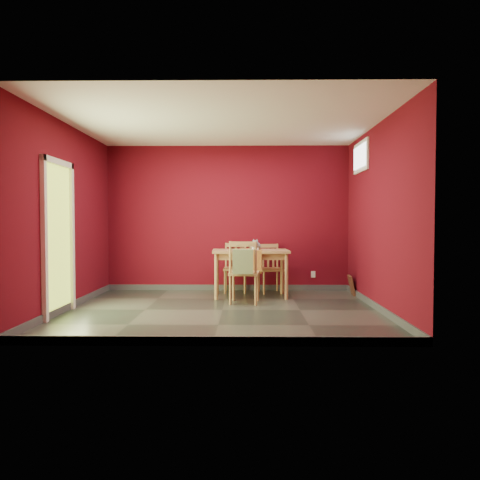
{
  "coord_description": "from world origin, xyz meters",
  "views": [
    {
      "loc": [
        0.35,
        -6.75,
        1.27
      ],
      "look_at": [
        0.25,
        0.45,
        1.0
      ],
      "focal_mm": 35.0,
      "sensor_mm": 36.0,
      "label": 1
    }
  ],
  "objects_px": {
    "dining_table": "(250,256)",
    "chair_far_right": "(270,268)",
    "tote_bag": "(243,261)",
    "cat": "(255,244)",
    "chair_near": "(244,271)",
    "picture_frame": "(351,285)",
    "chair_far_left": "(235,267)"
  },
  "relations": [
    {
      "from": "chair_far_left",
      "to": "picture_frame",
      "type": "distance_m",
      "value": 2.09
    },
    {
      "from": "chair_far_right",
      "to": "chair_near",
      "type": "height_order",
      "value": "chair_near"
    },
    {
      "from": "chair_far_right",
      "to": "chair_near",
      "type": "xyz_separation_m",
      "value": [
        -0.47,
        -1.18,
        0.05
      ]
    },
    {
      "from": "chair_far_left",
      "to": "picture_frame",
      "type": "xyz_separation_m",
      "value": [
        2.04,
        -0.35,
        -0.28
      ]
    },
    {
      "from": "dining_table",
      "to": "chair_far_left",
      "type": "xyz_separation_m",
      "value": [
        -0.27,
        0.57,
        -0.25
      ]
    },
    {
      "from": "picture_frame",
      "to": "chair_far_right",
      "type": "bearing_deg",
      "value": 168.03
    },
    {
      "from": "dining_table",
      "to": "picture_frame",
      "type": "relative_size",
      "value": 3.75
    },
    {
      "from": "dining_table",
      "to": "picture_frame",
      "type": "bearing_deg",
      "value": 6.93
    },
    {
      "from": "dining_table",
      "to": "chair_far_right",
      "type": "height_order",
      "value": "chair_far_right"
    },
    {
      "from": "chair_far_right",
      "to": "cat",
      "type": "bearing_deg",
      "value": -116.82
    },
    {
      "from": "chair_near",
      "to": "dining_table",
      "type": "bearing_deg",
      "value": 80.77
    },
    {
      "from": "chair_far_right",
      "to": "picture_frame",
      "type": "relative_size",
      "value": 2.5
    },
    {
      "from": "dining_table",
      "to": "chair_far_left",
      "type": "distance_m",
      "value": 0.68
    },
    {
      "from": "chair_far_left",
      "to": "picture_frame",
      "type": "height_order",
      "value": "chair_far_left"
    },
    {
      "from": "chair_near",
      "to": "cat",
      "type": "xyz_separation_m",
      "value": [
        0.19,
        0.61,
        0.4
      ]
    },
    {
      "from": "chair_far_left",
      "to": "dining_table",
      "type": "bearing_deg",
      "value": -64.45
    },
    {
      "from": "tote_bag",
      "to": "cat",
      "type": "xyz_separation_m",
      "value": [
        0.2,
        0.84,
        0.22
      ]
    },
    {
      "from": "tote_bag",
      "to": "picture_frame",
      "type": "height_order",
      "value": "tote_bag"
    },
    {
      "from": "chair_near",
      "to": "tote_bag",
      "type": "bearing_deg",
      "value": -93.65
    },
    {
      "from": "chair_near",
      "to": "tote_bag",
      "type": "distance_m",
      "value": 0.29
    },
    {
      "from": "chair_far_right",
      "to": "chair_near",
      "type": "bearing_deg",
      "value": -111.8
    },
    {
      "from": "chair_far_left",
      "to": "chair_near",
      "type": "relative_size",
      "value": 0.91
    },
    {
      "from": "chair_far_left",
      "to": "cat",
      "type": "relative_size",
      "value": 2.24
    },
    {
      "from": "cat",
      "to": "picture_frame",
      "type": "distance_m",
      "value": 1.86
    },
    {
      "from": "chair_near",
      "to": "picture_frame",
      "type": "xyz_separation_m",
      "value": [
        1.88,
        0.88,
        -0.33
      ]
    },
    {
      "from": "dining_table",
      "to": "chair_near",
      "type": "distance_m",
      "value": 0.7
    },
    {
      "from": "tote_bag",
      "to": "dining_table",
      "type": "bearing_deg",
      "value": 82.19
    },
    {
      "from": "chair_far_right",
      "to": "chair_near",
      "type": "distance_m",
      "value": 1.27
    },
    {
      "from": "chair_near",
      "to": "cat",
      "type": "distance_m",
      "value": 0.76
    },
    {
      "from": "chair_far_left",
      "to": "chair_far_right",
      "type": "distance_m",
      "value": 0.64
    },
    {
      "from": "dining_table",
      "to": "chair_far_right",
      "type": "distance_m",
      "value": 0.68
    },
    {
      "from": "chair_near",
      "to": "cat",
      "type": "relative_size",
      "value": 2.47
    }
  ]
}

